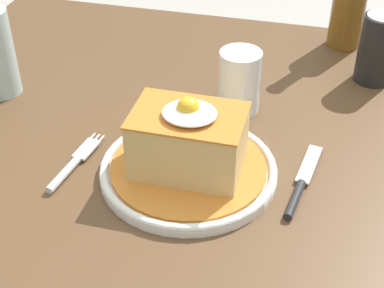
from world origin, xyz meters
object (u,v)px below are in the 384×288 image
knife (299,189)px  soda_can (378,49)px  drinking_glass (239,85)px  fork (71,166)px  main_plate (188,170)px

knife → soda_can: bearing=74.4°
knife → soda_can: (0.09, 0.34, 0.06)m
drinking_glass → fork: bearing=-133.1°
soda_can → fork: bearing=-138.3°
soda_can → drinking_glass: soda_can is taller
knife → soda_can: soda_can is taller
fork → soda_can: size_ratio=1.14×
knife → drinking_glass: drinking_glass is taller
soda_can → drinking_glass: size_ratio=1.18×
main_plate → soda_can: soda_can is taller
main_plate → drinking_glass: size_ratio=2.39×
main_plate → drinking_glass: (0.04, 0.19, 0.04)m
soda_can → knife: bearing=-105.6°
soda_can → main_plate: bearing=-126.4°
fork → knife: bearing=5.6°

